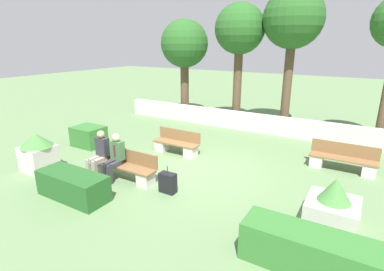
{
  "coord_description": "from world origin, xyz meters",
  "views": [
    {
      "loc": [
        4.22,
        -7.28,
        3.75
      ],
      "look_at": [
        -0.45,
        0.5,
        0.9
      ],
      "focal_mm": 28.0,
      "sensor_mm": 36.0,
      "label": 1
    }
  ],
  "objects_px": {
    "bench_left_side": "(176,145)",
    "tree_center_left": "(240,31)",
    "suitcase": "(168,183)",
    "bench_right_side": "(342,161)",
    "planter_corner_right": "(333,207)",
    "planter_corner_left": "(38,151)",
    "tree_leftmost": "(184,45)",
    "bench_front": "(124,167)",
    "person_seated_man": "(115,155)",
    "person_seated_woman": "(100,151)",
    "tree_center_right": "(293,20)"
  },
  "relations": [
    {
      "from": "bench_front",
      "to": "person_seated_man",
      "type": "distance_m",
      "value": 0.46
    },
    {
      "from": "bench_right_side",
      "to": "person_seated_man",
      "type": "distance_m",
      "value": 6.75
    },
    {
      "from": "bench_left_side",
      "to": "planter_corner_right",
      "type": "height_order",
      "value": "planter_corner_right"
    },
    {
      "from": "bench_right_side",
      "to": "person_seated_woman",
      "type": "height_order",
      "value": "person_seated_woman"
    },
    {
      "from": "person_seated_man",
      "to": "planter_corner_left",
      "type": "distance_m",
      "value": 2.54
    },
    {
      "from": "planter_corner_right",
      "to": "bench_front",
      "type": "bearing_deg",
      "value": -174.27
    },
    {
      "from": "planter_corner_left",
      "to": "tree_leftmost",
      "type": "height_order",
      "value": "tree_leftmost"
    },
    {
      "from": "tree_leftmost",
      "to": "tree_center_left",
      "type": "height_order",
      "value": "tree_center_left"
    },
    {
      "from": "suitcase",
      "to": "bench_right_side",
      "type": "bearing_deg",
      "value": 45.84
    },
    {
      "from": "bench_right_side",
      "to": "person_seated_man",
      "type": "bearing_deg",
      "value": -140.48
    },
    {
      "from": "tree_leftmost",
      "to": "bench_front",
      "type": "bearing_deg",
      "value": -71.0
    },
    {
      "from": "tree_leftmost",
      "to": "bench_right_side",
      "type": "bearing_deg",
      "value": -23.69
    },
    {
      "from": "tree_center_left",
      "to": "bench_left_side",
      "type": "bearing_deg",
      "value": -92.16
    },
    {
      "from": "planter_corner_right",
      "to": "tree_center_right",
      "type": "height_order",
      "value": "tree_center_right"
    },
    {
      "from": "suitcase",
      "to": "tree_center_right",
      "type": "distance_m",
      "value": 8.77
    },
    {
      "from": "person_seated_man",
      "to": "suitcase",
      "type": "height_order",
      "value": "person_seated_man"
    },
    {
      "from": "tree_leftmost",
      "to": "tree_center_right",
      "type": "distance_m",
      "value": 5.15
    },
    {
      "from": "person_seated_man",
      "to": "tree_center_left",
      "type": "height_order",
      "value": "tree_center_left"
    },
    {
      "from": "bench_right_side",
      "to": "suitcase",
      "type": "xyz_separation_m",
      "value": [
        -3.73,
        -3.84,
        -0.05
      ]
    },
    {
      "from": "planter_corner_right",
      "to": "tree_leftmost",
      "type": "relative_size",
      "value": 0.23
    },
    {
      "from": "bench_right_side",
      "to": "planter_corner_right",
      "type": "bearing_deg",
      "value": -84.41
    },
    {
      "from": "tree_leftmost",
      "to": "planter_corner_left",
      "type": "bearing_deg",
      "value": -90.77
    },
    {
      "from": "bench_front",
      "to": "planter_corner_right",
      "type": "height_order",
      "value": "planter_corner_right"
    },
    {
      "from": "tree_leftmost",
      "to": "tree_center_left",
      "type": "relative_size",
      "value": 0.89
    },
    {
      "from": "suitcase",
      "to": "tree_center_left",
      "type": "xyz_separation_m",
      "value": [
        -1.2,
        7.28,
        3.91
      ]
    },
    {
      "from": "bench_right_side",
      "to": "tree_center_right",
      "type": "height_order",
      "value": "tree_center_right"
    },
    {
      "from": "planter_corner_right",
      "to": "tree_center_right",
      "type": "xyz_separation_m",
      "value": [
        -2.84,
        6.98,
        4.14
      ]
    },
    {
      "from": "bench_right_side",
      "to": "suitcase",
      "type": "height_order",
      "value": "bench_right_side"
    },
    {
      "from": "person_seated_man",
      "to": "suitcase",
      "type": "distance_m",
      "value": 1.81
    },
    {
      "from": "person_seated_woman",
      "to": "suitcase",
      "type": "distance_m",
      "value": 2.39
    },
    {
      "from": "planter_corner_left",
      "to": "suitcase",
      "type": "height_order",
      "value": "planter_corner_left"
    },
    {
      "from": "tree_center_right",
      "to": "bench_left_side",
      "type": "bearing_deg",
      "value": -114.91
    },
    {
      "from": "bench_right_side",
      "to": "tree_leftmost",
      "type": "distance_m",
      "value": 9.11
    },
    {
      "from": "bench_left_side",
      "to": "tree_center_left",
      "type": "height_order",
      "value": "tree_center_left"
    },
    {
      "from": "planter_corner_left",
      "to": "person_seated_woman",
      "type": "bearing_deg",
      "value": 22.34
    },
    {
      "from": "tree_center_left",
      "to": "planter_corner_right",
      "type": "bearing_deg",
      "value": -53.08
    },
    {
      "from": "tree_center_left",
      "to": "tree_center_right",
      "type": "bearing_deg",
      "value": 7.57
    },
    {
      "from": "bench_front",
      "to": "bench_right_side",
      "type": "distance_m",
      "value": 6.52
    },
    {
      "from": "person_seated_man",
      "to": "bench_front",
      "type": "bearing_deg",
      "value": 39.43
    },
    {
      "from": "bench_right_side",
      "to": "suitcase",
      "type": "bearing_deg",
      "value": -130.28
    },
    {
      "from": "tree_leftmost",
      "to": "person_seated_man",
      "type": "bearing_deg",
      "value": -72.53
    },
    {
      "from": "bench_right_side",
      "to": "person_seated_woman",
      "type": "xyz_separation_m",
      "value": [
        -6.07,
        -3.93,
        0.4
      ]
    },
    {
      "from": "person_seated_man",
      "to": "planter_corner_left",
      "type": "bearing_deg",
      "value": -162.77
    },
    {
      "from": "planter_corner_left",
      "to": "tree_leftmost",
      "type": "xyz_separation_m",
      "value": [
        0.11,
        8.09,
        2.97
      ]
    },
    {
      "from": "person_seated_woman",
      "to": "tree_center_left",
      "type": "height_order",
      "value": "tree_center_left"
    },
    {
      "from": "bench_right_side",
      "to": "suitcase",
      "type": "distance_m",
      "value": 5.35
    },
    {
      "from": "planter_corner_left",
      "to": "bench_right_side",
      "type": "bearing_deg",
      "value": 30.64
    },
    {
      "from": "bench_front",
      "to": "person_seated_man",
      "type": "xyz_separation_m",
      "value": [
        -0.17,
        -0.14,
        0.4
      ]
    },
    {
      "from": "bench_left_side",
      "to": "person_seated_man",
      "type": "xyz_separation_m",
      "value": [
        -0.37,
        -2.56,
        0.42
      ]
    },
    {
      "from": "person_seated_woman",
      "to": "tree_center_left",
      "type": "xyz_separation_m",
      "value": [
        1.14,
        7.37,
        3.46
      ]
    }
  ]
}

